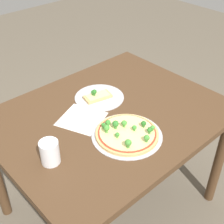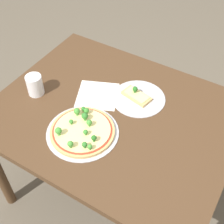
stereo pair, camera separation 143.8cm
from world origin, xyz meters
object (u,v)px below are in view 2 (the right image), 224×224
at_px(pizza_tray_whole, 82,131).
at_px(dining_table, 114,125).
at_px(pizza_tray_slice, 138,97).
at_px(drinking_cup, 35,85).

bearing_deg(pizza_tray_whole, dining_table, -107.76).
height_order(dining_table, pizza_tray_slice, pizza_tray_slice).
bearing_deg(pizza_tray_whole, drinking_cup, -15.24).
bearing_deg(dining_table, drinking_cup, 12.03).
height_order(dining_table, pizza_tray_whole, pizza_tray_whole).
relative_size(pizza_tray_whole, drinking_cup, 3.10).
relative_size(pizza_tray_whole, pizza_tray_slice, 1.23).
xyz_separation_m(dining_table, pizza_tray_slice, (-0.05, -0.15, 0.10)).
height_order(pizza_tray_whole, drinking_cup, drinking_cup).
distance_m(dining_table, pizza_tray_whole, 0.23).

